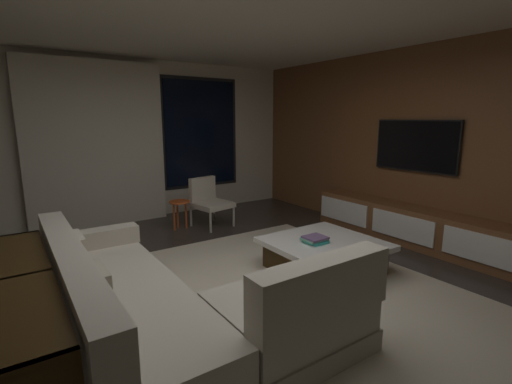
{
  "coord_description": "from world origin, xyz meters",
  "views": [
    {
      "loc": [
        -1.77,
        -2.72,
        1.72
      ],
      "look_at": [
        1.04,
        1.37,
        0.73
      ],
      "focal_mm": 25.8,
      "sensor_mm": 36.0,
      "label": 1
    }
  ],
  "objects_px": {
    "side_stool": "(179,206)",
    "media_console": "(414,227)",
    "sectional_couch": "(166,308)",
    "console_table_behind_couch": "(23,324)",
    "book_stack_on_coffee_table": "(315,239)",
    "coffee_table": "(324,256)",
    "mounted_tv": "(415,146)",
    "accent_chair_near_window": "(209,199)"
  },
  "relations": [
    {
      "from": "sectional_couch",
      "to": "side_stool",
      "type": "height_order",
      "value": "sectional_couch"
    },
    {
      "from": "accent_chair_near_window",
      "to": "mounted_tv",
      "type": "xyz_separation_m",
      "value": [
        2.07,
        -2.26,
        0.92
      ]
    },
    {
      "from": "accent_chair_near_window",
      "to": "media_console",
      "type": "height_order",
      "value": "accent_chair_near_window"
    },
    {
      "from": "media_console",
      "to": "side_stool",
      "type": "bearing_deg",
      "value": 133.38
    },
    {
      "from": "accent_chair_near_window",
      "to": "coffee_table",
      "type": "bearing_deg",
      "value": -84.63
    },
    {
      "from": "side_stool",
      "to": "mounted_tv",
      "type": "distance_m",
      "value": 3.58
    },
    {
      "from": "coffee_table",
      "to": "book_stack_on_coffee_table",
      "type": "relative_size",
      "value": 4.75
    },
    {
      "from": "sectional_couch",
      "to": "coffee_table",
      "type": "height_order",
      "value": "sectional_couch"
    },
    {
      "from": "sectional_couch",
      "to": "mounted_tv",
      "type": "bearing_deg",
      "value": 6.64
    },
    {
      "from": "mounted_tv",
      "to": "coffee_table",
      "type": "bearing_deg",
      "value": -175.48
    },
    {
      "from": "side_stool",
      "to": "book_stack_on_coffee_table",
      "type": "bearing_deg",
      "value": -76.44
    },
    {
      "from": "sectional_couch",
      "to": "media_console",
      "type": "xyz_separation_m",
      "value": [
        3.65,
        0.25,
        -0.04
      ]
    },
    {
      "from": "accent_chair_near_window",
      "to": "mounted_tv",
      "type": "relative_size",
      "value": 0.63
    },
    {
      "from": "book_stack_on_coffee_table",
      "to": "accent_chair_near_window",
      "type": "bearing_deg",
      "value": 92.53
    },
    {
      "from": "coffee_table",
      "to": "side_stool",
      "type": "bearing_deg",
      "value": 106.05
    },
    {
      "from": "sectional_couch",
      "to": "console_table_behind_couch",
      "type": "xyz_separation_m",
      "value": [
        -0.91,
        0.13,
        0.12
      ]
    },
    {
      "from": "side_stool",
      "to": "accent_chair_near_window",
      "type": "bearing_deg",
      "value": -6.49
    },
    {
      "from": "sectional_couch",
      "to": "coffee_table",
      "type": "distance_m",
      "value": 2.01
    },
    {
      "from": "media_console",
      "to": "console_table_behind_couch",
      "type": "bearing_deg",
      "value": -178.48
    },
    {
      "from": "mounted_tv",
      "to": "sectional_couch",
      "type": "bearing_deg",
      "value": -173.36
    },
    {
      "from": "book_stack_on_coffee_table",
      "to": "accent_chair_near_window",
      "type": "relative_size",
      "value": 0.31
    },
    {
      "from": "accent_chair_near_window",
      "to": "mounted_tv",
      "type": "distance_m",
      "value": 3.2
    },
    {
      "from": "coffee_table",
      "to": "mounted_tv",
      "type": "distance_m",
      "value": 2.19
    },
    {
      "from": "sectional_couch",
      "to": "media_console",
      "type": "relative_size",
      "value": 0.81
    },
    {
      "from": "book_stack_on_coffee_table",
      "to": "side_stool",
      "type": "bearing_deg",
      "value": 103.56
    },
    {
      "from": "side_stool",
      "to": "media_console",
      "type": "height_order",
      "value": "media_console"
    },
    {
      "from": "sectional_couch",
      "to": "book_stack_on_coffee_table",
      "type": "relative_size",
      "value": 10.24
    },
    {
      "from": "sectional_couch",
      "to": "book_stack_on_coffee_table",
      "type": "height_order",
      "value": "sectional_couch"
    },
    {
      "from": "sectional_couch",
      "to": "console_table_behind_couch",
      "type": "relative_size",
      "value": 1.19
    },
    {
      "from": "console_table_behind_couch",
      "to": "accent_chair_near_window",
      "type": "bearing_deg",
      "value": 43.96
    },
    {
      "from": "book_stack_on_coffee_table",
      "to": "side_stool",
      "type": "relative_size",
      "value": 0.53
    },
    {
      "from": "accent_chair_near_window",
      "to": "media_console",
      "type": "relative_size",
      "value": 0.25
    },
    {
      "from": "coffee_table",
      "to": "console_table_behind_couch",
      "type": "relative_size",
      "value": 0.55
    },
    {
      "from": "coffee_table",
      "to": "media_console",
      "type": "xyz_separation_m",
      "value": [
        1.66,
        -0.05,
        0.06
      ]
    },
    {
      "from": "sectional_couch",
      "to": "book_stack_on_coffee_table",
      "type": "xyz_separation_m",
      "value": [
        1.86,
        0.33,
        0.11
      ]
    },
    {
      "from": "book_stack_on_coffee_table",
      "to": "mounted_tv",
      "type": "bearing_deg",
      "value": 3.46
    },
    {
      "from": "coffee_table",
      "to": "media_console",
      "type": "distance_m",
      "value": 1.67
    },
    {
      "from": "coffee_table",
      "to": "console_table_behind_couch",
      "type": "distance_m",
      "value": 2.91
    },
    {
      "from": "side_stool",
      "to": "media_console",
      "type": "relative_size",
      "value": 0.15
    },
    {
      "from": "accent_chair_near_window",
      "to": "side_stool",
      "type": "height_order",
      "value": "accent_chair_near_window"
    },
    {
      "from": "coffee_table",
      "to": "accent_chair_near_window",
      "type": "bearing_deg",
      "value": 95.37
    },
    {
      "from": "accent_chair_near_window",
      "to": "side_stool",
      "type": "xyz_separation_m",
      "value": [
        -0.48,
        0.05,
        -0.06
      ]
    }
  ]
}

